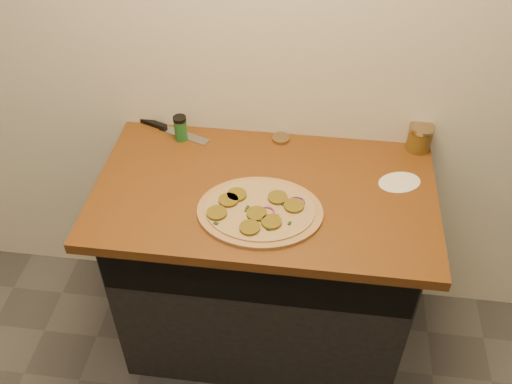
# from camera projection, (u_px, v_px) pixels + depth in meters

# --- Properties ---
(cabinet) EXTENTS (1.10, 0.60, 0.86)m
(cabinet) POSITION_uv_depth(u_px,v_px,m) (264.00, 268.00, 2.34)
(cabinet) COLOR black
(cabinet) RESTS_ON ground
(countertop) EXTENTS (1.20, 0.70, 0.04)m
(countertop) POSITION_uv_depth(u_px,v_px,m) (265.00, 192.00, 2.01)
(countertop) COLOR brown
(countertop) RESTS_ON cabinet
(pizza) EXTENTS (0.44, 0.44, 0.03)m
(pizza) POSITION_uv_depth(u_px,v_px,m) (260.00, 211.00, 1.90)
(pizza) COLOR tan
(pizza) RESTS_ON countertop
(chefs_knife) EXTENTS (0.30, 0.14, 0.02)m
(chefs_knife) POSITION_uv_depth(u_px,v_px,m) (168.00, 129.00, 2.25)
(chefs_knife) COLOR #B7BAC1
(chefs_knife) RESTS_ON countertop
(mason_jar_lid) EXTENTS (0.09, 0.09, 0.01)m
(mason_jar_lid) POSITION_uv_depth(u_px,v_px,m) (281.00, 139.00, 2.20)
(mason_jar_lid) COLOR #9C815B
(mason_jar_lid) RESTS_ON countertop
(salsa_jar) EXTENTS (0.09, 0.09, 0.10)m
(salsa_jar) POSITION_uv_depth(u_px,v_px,m) (420.00, 137.00, 2.13)
(salsa_jar) COLOR maroon
(salsa_jar) RESTS_ON countertop
(spice_shaker) EXTENTS (0.05, 0.05, 0.10)m
(spice_shaker) POSITION_uv_depth(u_px,v_px,m) (181.00, 128.00, 2.18)
(spice_shaker) COLOR #20672C
(spice_shaker) RESTS_ON countertop
(flour_spill) EXTENTS (0.21, 0.21, 0.00)m
(flour_spill) POSITION_uv_depth(u_px,v_px,m) (399.00, 182.00, 2.02)
(flour_spill) COLOR silver
(flour_spill) RESTS_ON countertop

